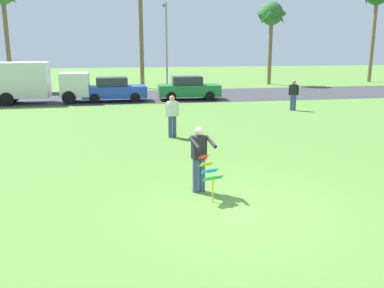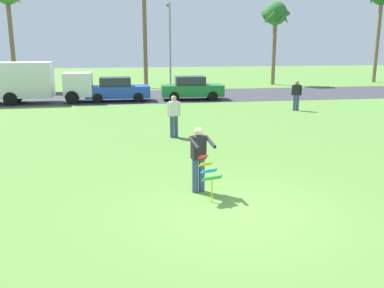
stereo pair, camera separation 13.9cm
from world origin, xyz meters
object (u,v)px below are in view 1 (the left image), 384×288
parked_car_blue (114,90)px  person_walker_near (172,115)px  parked_truck_white_box (28,81)px  person_walker_far (294,94)px  palm_tree_centre_far (272,17)px  kite_held (210,172)px  parked_car_green (189,88)px  person_kite_flyer (199,157)px  streetlight_pole (166,41)px

parked_car_blue → person_walker_near: bearing=-78.6°
parked_truck_white_box → person_walker_far: parked_truck_white_box is taller
palm_tree_centre_far → person_walker_far: (-4.21, -15.29, -5.20)m
kite_held → palm_tree_centre_far: size_ratio=0.15×
parked_truck_white_box → parked_car_blue: parked_truck_white_box is taller
person_walker_far → palm_tree_centre_far: bearing=74.6°
parked_car_green → person_walker_near: 11.93m
person_kite_flyer → streetlight_pole: 25.59m
person_walker_near → person_walker_far: 9.80m
parked_car_green → person_walker_near: (-2.70, -11.62, 0.16)m
streetlight_pole → kite_held: bearing=-94.7°
parked_car_green → palm_tree_centre_far: (9.35, 9.55, 5.36)m
person_walker_far → person_walker_near: bearing=-143.1°
person_kite_flyer → parked_car_green: bearing=81.0°
kite_held → parked_truck_white_box: parked_truck_white_box is taller
person_kite_flyer → parked_car_blue: 18.37m
parked_car_green → palm_tree_centre_far: 14.40m
kite_held → person_walker_near: 7.25m
parked_truck_white_box → streetlight_pole: size_ratio=0.96×
palm_tree_centre_far → person_walker_near: size_ratio=4.32×
streetlight_pole → person_walker_near: size_ratio=4.05×
parked_car_green → streetlight_pole: bearing=95.1°
parked_truck_white_box → palm_tree_centre_far: (19.76, 9.55, 4.73)m
parked_car_green → parked_car_blue: bearing=-180.0°
kite_held → streetlight_pole: bearing=85.3°
parked_truck_white_box → kite_held: bearing=-67.9°
parked_truck_white_box → person_walker_near: 13.96m
parked_car_green → person_walker_far: person_walker_far is taller
person_kite_flyer → parked_car_green: (2.89, 18.24, -0.18)m
parked_car_blue → parked_car_green: size_ratio=0.99×
person_kite_flyer → person_walker_far: 14.86m
parked_truck_white_box → person_walker_far: size_ratio=3.89×
person_kite_flyer → parked_car_green: 18.47m
person_walker_near → person_walker_far: bearing=36.9°
person_walker_far → person_kite_flyer: bearing=-122.7°
person_kite_flyer → parked_car_green: size_ratio=0.41×
parked_truck_white_box → palm_tree_centre_far: 22.45m
kite_held → person_walker_far: person_walker_far is taller
streetlight_pole → person_kite_flyer: bearing=-95.1°
person_walker_near → kite_held: bearing=-90.4°
kite_held → streetlight_pole: (2.12, 25.93, 3.27)m
palm_tree_centre_far → person_walker_far: palm_tree_centre_far is taller
kite_held → person_walker_far: size_ratio=0.63×
person_kite_flyer → streetlight_pole: bearing=84.9°
parked_truck_white_box → person_walker_near: size_ratio=3.89×
person_kite_flyer → person_walker_far: (8.03, 12.51, -0.02)m
kite_held → parked_car_blue: size_ratio=0.26×
palm_tree_centre_far → person_walker_near: 24.91m
person_kite_flyer → person_walker_far: bearing=57.3°
parked_truck_white_box → streetlight_pole: streetlight_pole is taller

